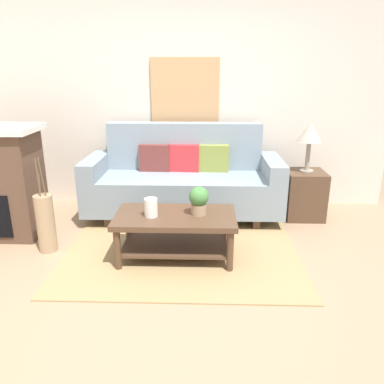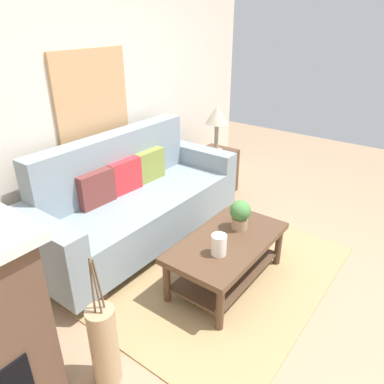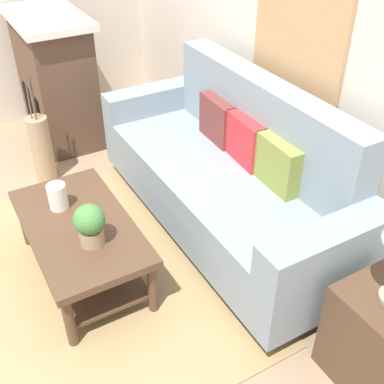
% 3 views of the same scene
% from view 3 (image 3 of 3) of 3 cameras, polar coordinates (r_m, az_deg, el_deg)
% --- Properties ---
extents(ground_plane, '(9.03, 9.03, 0.00)m').
position_cam_3_polar(ground_plane, '(3.21, -19.51, -12.44)').
color(ground_plane, '#9E7F60').
extents(wall_back, '(5.03, 0.10, 2.70)m').
position_cam_3_polar(wall_back, '(3.25, 13.81, 17.90)').
color(wall_back, beige).
rests_on(wall_back, ground_plane).
extents(area_rug, '(2.23, 1.63, 0.01)m').
position_cam_3_polar(area_rug, '(3.26, -10.99, -9.60)').
color(area_rug, '#A38456').
rests_on(area_rug, ground_plane).
extents(couch, '(2.25, 0.84, 1.08)m').
position_cam_3_polar(couch, '(3.35, 4.39, 1.90)').
color(couch, gray).
rests_on(couch, ground_plane).
extents(throw_pillow_maroon, '(0.36, 0.13, 0.32)m').
position_cam_3_polar(throw_pillow_maroon, '(3.54, 3.13, 8.56)').
color(throw_pillow_maroon, brown).
rests_on(throw_pillow_maroon, couch).
extents(throw_pillow_crimson, '(0.37, 0.14, 0.32)m').
position_cam_3_polar(throw_pillow_crimson, '(3.29, 6.42, 6.12)').
color(throw_pillow_crimson, red).
rests_on(throw_pillow_crimson, couch).
extents(throw_pillow_olive, '(0.36, 0.13, 0.32)m').
position_cam_3_polar(throw_pillow_olive, '(3.05, 10.21, 3.26)').
color(throw_pillow_olive, olive).
rests_on(throw_pillow_olive, couch).
extents(coffee_table, '(1.10, 0.60, 0.43)m').
position_cam_3_polar(coffee_table, '(3.08, -13.04, -5.29)').
color(coffee_table, '#513826').
rests_on(coffee_table, ground_plane).
extents(tabletop_vase, '(0.12, 0.12, 0.17)m').
position_cam_3_polar(tabletop_vase, '(3.12, -15.64, -0.52)').
color(tabletop_vase, white).
rests_on(tabletop_vase, coffee_table).
extents(potted_plant_tabletop, '(0.18, 0.18, 0.26)m').
position_cam_3_polar(potted_plant_tabletop, '(2.76, -12.01, -3.70)').
color(potted_plant_tabletop, tan).
rests_on(potted_plant_tabletop, coffee_table).
extents(side_table, '(0.44, 0.44, 0.56)m').
position_cam_3_polar(side_table, '(2.70, 21.56, -15.73)').
color(side_table, '#513826').
rests_on(side_table, ground_plane).
extents(fireplace, '(1.02, 0.58, 1.16)m').
position_cam_3_polar(fireplace, '(4.66, -15.80, 12.81)').
color(fireplace, brown).
rests_on(fireplace, ground_plane).
extents(floor_vase, '(0.17, 0.17, 0.57)m').
position_cam_3_polar(floor_vase, '(4.13, -17.37, 4.84)').
color(floor_vase, tan).
rests_on(floor_vase, ground_plane).
extents(floor_vase_branch_a, '(0.05, 0.02, 0.36)m').
position_cam_3_polar(floor_vase_branch_a, '(3.91, -18.48, 10.56)').
color(floor_vase_branch_a, brown).
rests_on(floor_vase_branch_a, floor_vase).
extents(floor_vase_branch_b, '(0.03, 0.03, 0.36)m').
position_cam_3_polar(floor_vase_branch_b, '(3.94, -18.35, 10.77)').
color(floor_vase_branch_b, brown).
rests_on(floor_vase_branch_b, floor_vase).
extents(floor_vase_branch_c, '(0.02, 0.03, 0.36)m').
position_cam_3_polar(floor_vase_branch_c, '(3.94, -18.84, 10.64)').
color(floor_vase_branch_c, brown).
rests_on(floor_vase_branch_c, floor_vase).
extents(framed_painting, '(0.83, 0.03, 0.81)m').
position_cam_3_polar(framed_painting, '(3.21, 12.62, 19.16)').
color(framed_painting, tan).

